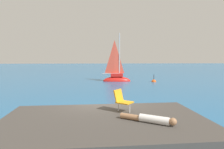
{
  "coord_description": "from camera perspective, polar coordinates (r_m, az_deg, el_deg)",
  "views": [
    {
      "loc": [
        -0.11,
        -9.13,
        3.0
      ],
      "look_at": [
        1.21,
        12.16,
        1.12
      ],
      "focal_mm": 32.48,
      "sensor_mm": 36.0,
      "label": 1
    }
  ],
  "objects": [
    {
      "name": "boulder_seaward",
      "position": [
        9.53,
        -11.42,
        -13.4
      ],
      "size": [
        1.31,
        1.52,
        1.0
      ],
      "primitive_type": "cube",
      "rotation": [
        -0.11,
        -0.18,
        1.38
      ],
      "color": "#43373B",
      "rests_on": "ground"
    },
    {
      "name": "shore_ledge",
      "position": [
        6.83,
        -2.14,
        -16.38
      ],
      "size": [
        6.79,
        4.34,
        1.01
      ],
      "primitive_type": "cube",
      "rotation": [
        0.0,
        0.0,
        0.04
      ],
      "color": "#423D38",
      "rests_on": "ground"
    },
    {
      "name": "boulder_inland",
      "position": [
        9.38,
        1.53,
        -13.59
      ],
      "size": [
        1.46,
        1.46,
        0.84
      ],
      "primitive_type": "cube",
      "rotation": [
        -0.07,
        0.17,
        2.27
      ],
      "color": "#3C3836",
      "rests_on": "ground"
    },
    {
      "name": "sailboat_near",
      "position": [
        24.74,
        1.29,
        -1.1
      ],
      "size": [
        3.5,
        1.28,
        6.43
      ],
      "rotation": [
        0.0,
        0.0,
        6.25
      ],
      "color": "red",
      "rests_on": "ground"
    },
    {
      "name": "person_sunbather",
      "position": [
        6.36,
        10.63,
        -12.21
      ],
      "size": [
        1.55,
        1.07,
        0.25
      ],
      "rotation": [
        0.0,
        0.0,
        2.58
      ],
      "color": "white",
      "rests_on": "shore_ledge"
    },
    {
      "name": "ground_plane",
      "position": [
        9.61,
        -2.8,
        -13.14
      ],
      "size": [
        160.0,
        160.0,
        0.0
      ],
      "primitive_type": "plane",
      "color": "#236093"
    },
    {
      "name": "beach_chair",
      "position": [
        7.42,
        2.79,
        -7.03
      ],
      "size": [
        0.76,
        0.74,
        0.8
      ],
      "rotation": [
        0.0,
        0.0,
        5.63
      ],
      "color": "orange",
      "rests_on": "shore_ledge"
    },
    {
      "name": "marker_buoy",
      "position": [
        24.73,
        11.66,
        -2.01
      ],
      "size": [
        0.56,
        0.56,
        1.13
      ],
      "color": "#EA5114",
      "rests_on": "ground"
    }
  ]
}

